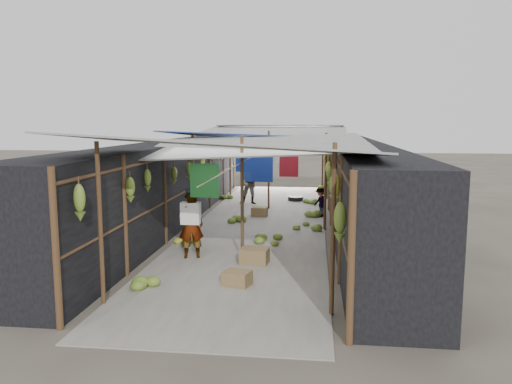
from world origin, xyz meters
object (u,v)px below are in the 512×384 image
at_px(vendor_elderly, 191,225).
at_px(shopper_blue, 250,182).
at_px(vendor_seated, 321,202).
at_px(black_basin, 296,199).
at_px(crate_near, 255,256).

xyz_separation_m(vendor_elderly, shopper_blue, (0.33, 7.06, 0.06)).
bearing_deg(vendor_seated, black_basin, 162.69).
bearing_deg(vendor_seated, shopper_blue, -164.12).
height_order(crate_near, vendor_seated, vendor_seated).
height_order(vendor_elderly, shopper_blue, shopper_blue).
relative_size(vendor_elderly, shopper_blue, 0.92).
distance_m(crate_near, vendor_seated, 5.41).
relative_size(vendor_elderly, vendor_seated, 1.57).
distance_m(crate_near, vendor_elderly, 1.51).
bearing_deg(shopper_blue, black_basin, 30.97).
relative_size(black_basin, shopper_blue, 0.36).
height_order(crate_near, vendor_elderly, vendor_elderly).
xyz_separation_m(crate_near, vendor_elderly, (-1.39, 0.26, 0.56)).
relative_size(shopper_blue, vendor_seated, 1.71).
bearing_deg(black_basin, vendor_elderly, -103.35).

